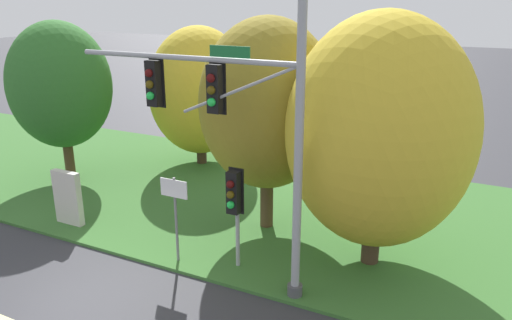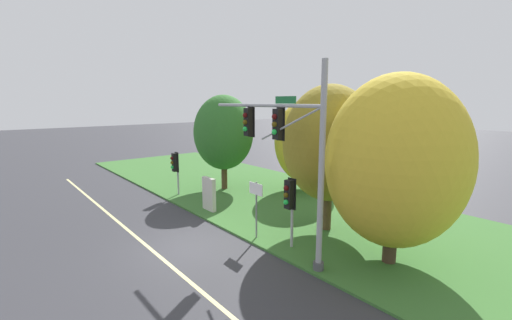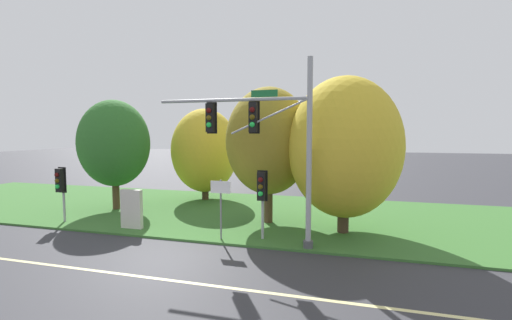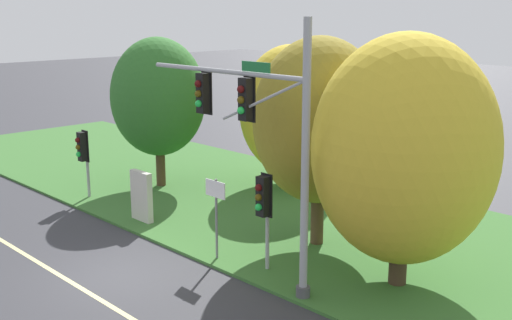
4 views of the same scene
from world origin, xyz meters
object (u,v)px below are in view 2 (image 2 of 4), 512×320
object	(u,v)px
route_sign_post	(256,200)
info_kiosk	(209,194)
pedestrian_signal_near_kerb	(290,198)
traffic_signal_mast	(287,144)
tree_behind_signpost	(329,143)
tree_mid_verge	(396,161)
pedestrian_signal_further_along	(175,165)
tree_nearest_road	(224,133)
tree_left_of_mast	(308,142)

from	to	relation	value
route_sign_post	info_kiosk	distance (m)	4.91
info_kiosk	pedestrian_signal_near_kerb	bearing A→B (deg)	-0.62
traffic_signal_mast	route_sign_post	distance (m)	3.48
tree_behind_signpost	tree_mid_verge	bearing A→B (deg)	-12.46
traffic_signal_mast	pedestrian_signal_further_along	world-z (taller)	traffic_signal_mast
traffic_signal_mast	tree_mid_verge	distance (m)	4.07
pedestrian_signal_near_kerb	info_kiosk	xyz separation A→B (m)	(-6.57, 0.07, -1.24)
traffic_signal_mast	pedestrian_signal_further_along	xyz separation A→B (m)	(-11.14, 0.60, -2.49)
tree_nearest_road	tree_behind_signpost	xyz separation A→B (m)	(9.73, -0.55, 0.21)
pedestrian_signal_further_along	info_kiosk	distance (m)	4.37
pedestrian_signal_further_along	tree_nearest_road	size ratio (longest dim) A/B	0.43
tree_mid_verge	tree_left_of_mast	bearing A→B (deg)	149.23
traffic_signal_mast	pedestrian_signal_further_along	distance (m)	11.43
info_kiosk	tree_mid_verge	bearing A→B (deg)	11.73
pedestrian_signal_near_kerb	tree_nearest_road	distance (m)	10.89
route_sign_post	tree_left_of_mast	size ratio (longest dim) A/B	0.41
tree_nearest_road	tree_behind_signpost	distance (m)	9.74
tree_left_of_mast	tree_mid_verge	bearing A→B (deg)	-30.77
pedestrian_signal_further_along	route_sign_post	size ratio (longest dim) A/B	1.10
route_sign_post	tree_mid_verge	size ratio (longest dim) A/B	0.36
route_sign_post	tree_nearest_road	world-z (taller)	tree_nearest_road
traffic_signal_mast	pedestrian_signal_near_kerb	world-z (taller)	traffic_signal_mast
pedestrian_signal_further_along	traffic_signal_mast	bearing A→B (deg)	-3.06
traffic_signal_mast	tree_behind_signpost	bearing A→B (deg)	102.22
tree_nearest_road	pedestrian_signal_further_along	bearing A→B (deg)	-100.78
pedestrian_signal_further_along	tree_mid_verge	distance (m)	14.46
pedestrian_signal_near_kerb	pedestrian_signal_further_along	distance (m)	10.79
traffic_signal_mast	tree_nearest_road	bearing A→B (deg)	158.91
traffic_signal_mast	tree_nearest_road	distance (m)	11.25
pedestrian_signal_near_kerb	pedestrian_signal_further_along	bearing A→B (deg)	179.57
pedestrian_signal_near_kerb	info_kiosk	world-z (taller)	pedestrian_signal_near_kerb
tree_left_of_mast	info_kiosk	distance (m)	8.12
tree_left_of_mast	info_kiosk	xyz separation A→B (m)	(-0.46, -7.72, -2.48)
traffic_signal_mast	tree_left_of_mast	size ratio (longest dim) A/B	1.20
pedestrian_signal_near_kerb	tree_behind_signpost	distance (m)	3.63
pedestrian_signal_near_kerb	tree_mid_verge	world-z (taller)	tree_mid_verge
pedestrian_signal_near_kerb	info_kiosk	distance (m)	6.69
traffic_signal_mast	tree_nearest_road	world-z (taller)	traffic_signal_mast
tree_nearest_road	info_kiosk	size ratio (longest dim) A/B	3.49
route_sign_post	tree_nearest_road	xyz separation A→B (m)	(-8.39, 3.91, 2.25)
tree_behind_signpost	pedestrian_signal_further_along	bearing A→B (deg)	-164.42
tree_mid_verge	info_kiosk	xyz separation A→B (m)	(-9.95, -2.07, -3.03)
route_sign_post	tree_nearest_road	bearing A→B (deg)	155.03
tree_behind_signpost	info_kiosk	distance (m)	7.56
pedestrian_signal_near_kerb	pedestrian_signal_further_along	size ratio (longest dim) A/B	1.05
traffic_signal_mast	tree_mid_verge	world-z (taller)	traffic_signal_mast
pedestrian_signal_further_along	tree_behind_signpost	distance (m)	11.00
pedestrian_signal_near_kerb	tree_left_of_mast	bearing A→B (deg)	128.10
pedestrian_signal_further_along	tree_mid_verge	bearing A→B (deg)	8.25
pedestrian_signal_near_kerb	tree_behind_signpost	world-z (taller)	tree_behind_signpost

